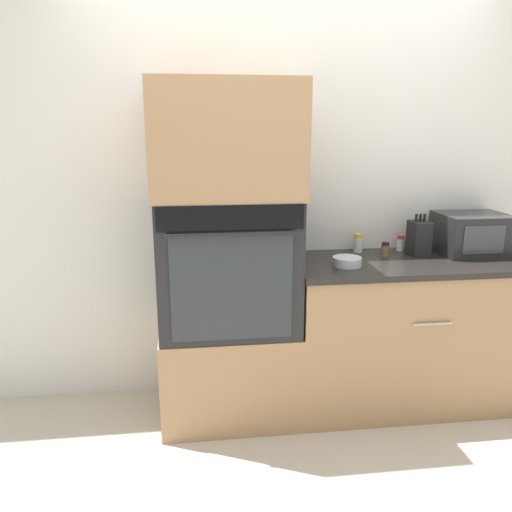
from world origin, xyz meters
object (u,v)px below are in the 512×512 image
object	(u,v)px
bowl	(347,261)
condiment_jar_far	(358,243)
knife_block	(419,238)
condiment_jar_mid	(400,243)
microwave	(472,234)
wall_oven	(228,263)
condiment_jar_near	(385,249)

from	to	relation	value
bowl	condiment_jar_far	bearing A→B (deg)	61.85
knife_block	condiment_jar_far	world-z (taller)	knife_block
bowl	condiment_jar_mid	bearing A→B (deg)	35.08
bowl	condiment_jar_far	world-z (taller)	condiment_jar_far
knife_block	microwave	bearing A→B (deg)	0.28
microwave	bowl	bearing A→B (deg)	-167.57
microwave	bowl	distance (m)	0.87
microwave	condiment_jar_mid	bearing A→B (deg)	162.90
microwave	knife_block	size ratio (longest dim) A/B	1.61
wall_oven	condiment_jar_mid	distance (m)	1.13
wall_oven	condiment_jar_mid	world-z (taller)	wall_oven
condiment_jar_far	microwave	bearing A→B (deg)	-9.96
microwave	knife_block	xyz separation A→B (m)	(-0.34, -0.00, -0.02)
bowl	condiment_jar_far	xyz separation A→B (m)	(0.16, 0.30, 0.03)
knife_block	condiment_jar_mid	distance (m)	0.15
knife_block	condiment_jar_mid	xyz separation A→B (m)	(-0.06, 0.13, -0.06)
knife_block	condiment_jar_near	xyz separation A→B (m)	(-0.21, -0.00, -0.06)
condiment_jar_mid	wall_oven	bearing A→B (deg)	-168.20
knife_block	condiment_jar_far	size ratio (longest dim) A/B	2.20
knife_block	condiment_jar_far	distance (m)	0.36
condiment_jar_mid	condiment_jar_far	size ratio (longest dim) A/B	0.84
condiment_jar_near	condiment_jar_mid	xyz separation A→B (m)	(0.15, 0.13, 0.00)
knife_block	condiment_jar_mid	bearing A→B (deg)	115.23
wall_oven	condiment_jar_far	distance (m)	0.86
wall_oven	knife_block	size ratio (longest dim) A/B	2.99
bowl	condiment_jar_near	world-z (taller)	condiment_jar_near
wall_oven	condiment_jar_far	world-z (taller)	wall_oven
condiment_jar_far	wall_oven	bearing A→B (deg)	-164.70
condiment_jar_mid	condiment_jar_near	bearing A→B (deg)	-139.55
condiment_jar_mid	condiment_jar_far	distance (m)	0.28
knife_block	bowl	xyz separation A→B (m)	(-0.50, -0.18, -0.08)
condiment_jar_near	condiment_jar_mid	world-z (taller)	condiment_jar_mid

